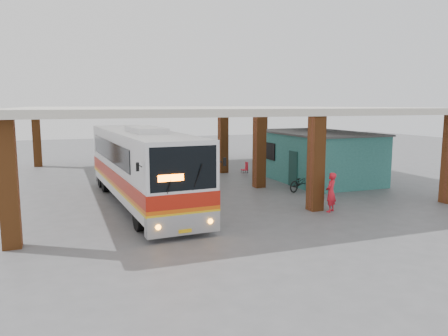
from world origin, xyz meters
TOP-DOWN VIEW (x-y plane):
  - ground at (0.00, 0.00)m, footprint 90.00×90.00m
  - brick_columns at (1.43, 5.00)m, footprint 20.10×21.60m
  - canopy_roof at (0.50, 6.50)m, footprint 21.00×23.00m
  - shop_building at (7.49, 4.00)m, footprint 5.20×8.20m
  - coach_bus at (-4.19, 1.06)m, footprint 3.45×13.16m
  - motorcycle at (4.70, 1.09)m, footprint 2.06×1.36m
  - pedestrian at (3.49, -3.53)m, footprint 0.78×0.72m
  - red_chair at (4.43, 8.27)m, footprint 0.42×0.42m

SIDE VIEW (x-z plane):
  - ground at x=0.00m, z-range 0.00..0.00m
  - red_chair at x=4.43m, z-range -0.03..0.75m
  - motorcycle at x=4.70m, z-range 0.00..1.02m
  - pedestrian at x=3.49m, z-range 0.00..1.79m
  - shop_building at x=7.49m, z-range 0.01..3.12m
  - coach_bus at x=-4.19m, z-range -0.01..3.78m
  - brick_columns at x=1.43m, z-range 0.00..4.35m
  - canopy_roof at x=0.50m, z-range 4.35..4.65m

